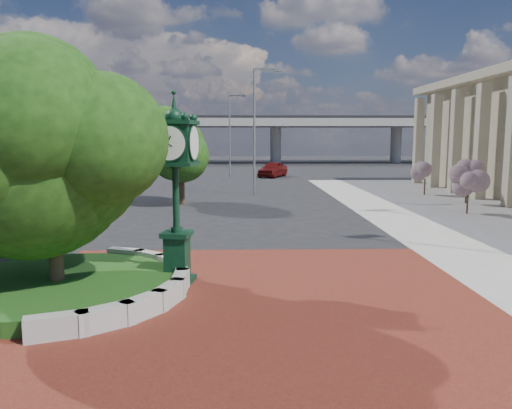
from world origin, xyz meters
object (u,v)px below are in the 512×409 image
Objects in this scene: post_clock at (176,181)px; parked_car at (273,169)px; street_lamp_near at (257,121)px; street_lamp_far at (231,130)px.

parked_car is at bearing 82.88° from post_clock.
parked_car is 0.54× the size of street_lamp_near.
street_lamp_near is 16.18m from street_lamp_far.
street_lamp_near is at bearing 82.83° from post_clock.
post_clock is 39.01m from parked_car.
street_lamp_near is at bearing -81.98° from street_lamp_far.
street_lamp_far reaches higher than parked_car.
street_lamp_far is (-4.30, -0.46, 4.12)m from parked_car.
parked_car is (4.83, 38.65, -2.08)m from post_clock.
street_lamp_far is (-2.26, 16.02, -0.30)m from street_lamp_near.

